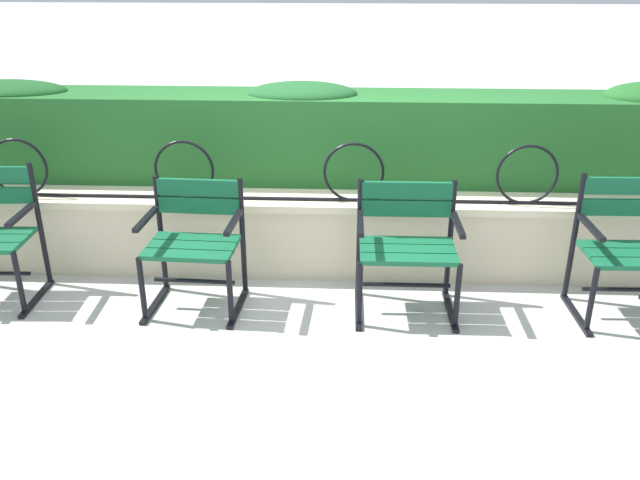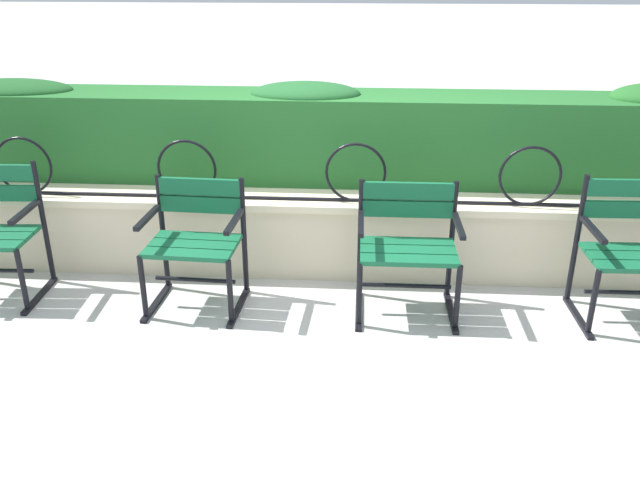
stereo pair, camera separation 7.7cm
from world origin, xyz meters
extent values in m
plane|color=#B7B5AF|center=(0.00, 0.00, 0.00)|extent=(60.00, 60.00, 0.00)
cube|color=beige|center=(0.00, 0.79, 0.26)|extent=(8.20, 0.35, 0.52)
cube|color=beige|center=(0.00, 0.79, 0.55)|extent=(8.20, 0.41, 0.05)
cylinder|color=black|center=(0.00, 0.71, 0.58)|extent=(7.64, 0.02, 0.02)
torus|color=black|center=(-2.14, 0.71, 0.78)|extent=(0.42, 0.02, 0.42)
torus|color=black|center=(-0.97, 0.71, 0.78)|extent=(0.42, 0.02, 0.42)
torus|color=black|center=(0.20, 0.71, 0.78)|extent=(0.42, 0.02, 0.42)
torus|color=black|center=(1.37, 0.71, 0.78)|extent=(0.42, 0.02, 0.42)
cube|color=#236028|center=(0.00, 1.24, 0.89)|extent=(8.04, 0.54, 0.64)
ellipsoid|color=#1E5324|center=(-2.42, 1.24, 1.21)|extent=(0.96, 0.49, 0.16)
ellipsoid|color=#205628|center=(-0.19, 1.24, 1.21)|extent=(0.81, 0.49, 0.17)
cylinder|color=black|center=(-1.94, 0.47, 0.45)|extent=(0.04, 0.04, 0.89)
cylinder|color=black|center=(-1.92, 0.04, 0.22)|extent=(0.04, 0.04, 0.44)
cube|color=black|center=(-1.93, 0.23, 0.01)|extent=(0.06, 0.52, 0.02)
cube|color=black|center=(-1.93, 0.23, 0.62)|extent=(0.05, 0.40, 0.03)
cube|color=#145B38|center=(-0.83, 0.04, 0.44)|extent=(0.56, 0.15, 0.03)
cube|color=#145B38|center=(-0.82, 0.18, 0.44)|extent=(0.56, 0.15, 0.03)
cube|color=#145B38|center=(-0.82, 0.31, 0.44)|extent=(0.56, 0.15, 0.03)
cube|color=#145B38|center=(-0.81, 0.42, 0.76)|extent=(0.56, 0.06, 0.11)
cube|color=#145B38|center=(-0.81, 0.42, 0.63)|extent=(0.56, 0.06, 0.11)
cylinder|color=black|center=(-0.53, 0.40, 0.41)|extent=(0.04, 0.04, 0.83)
cylinder|color=black|center=(-0.55, -0.03, 0.22)|extent=(0.04, 0.04, 0.44)
cube|color=black|center=(-0.54, 0.16, 0.01)|extent=(0.07, 0.52, 0.02)
cube|color=black|center=(-0.54, 0.16, 0.62)|extent=(0.06, 0.40, 0.03)
cylinder|color=black|center=(-1.09, 0.43, 0.41)|extent=(0.04, 0.04, 0.83)
cylinder|color=black|center=(-1.11, 0.00, 0.22)|extent=(0.04, 0.04, 0.44)
cube|color=black|center=(-1.10, 0.19, 0.01)|extent=(0.07, 0.52, 0.02)
cube|color=black|center=(-1.10, 0.19, 0.62)|extent=(0.06, 0.40, 0.03)
cylinder|color=black|center=(-0.82, 0.18, 0.20)|extent=(0.53, 0.05, 0.03)
cube|color=#145B38|center=(0.55, 0.05, 0.44)|extent=(0.60, 0.13, 0.03)
cube|color=#145B38|center=(0.55, 0.19, 0.44)|extent=(0.60, 0.13, 0.03)
cube|color=#145B38|center=(0.54, 0.32, 0.44)|extent=(0.60, 0.13, 0.03)
cube|color=#145B38|center=(0.54, 0.43, 0.76)|extent=(0.60, 0.03, 0.11)
cube|color=#145B38|center=(0.54, 0.43, 0.63)|extent=(0.60, 0.03, 0.11)
cylinder|color=black|center=(0.84, 0.43, 0.41)|extent=(0.04, 0.04, 0.83)
cylinder|color=black|center=(0.85, 0.00, 0.22)|extent=(0.04, 0.04, 0.44)
cube|color=black|center=(0.85, 0.19, 0.01)|extent=(0.04, 0.52, 0.02)
cube|color=black|center=(0.85, 0.19, 0.62)|extent=(0.04, 0.40, 0.03)
cylinder|color=black|center=(0.24, 0.43, 0.41)|extent=(0.04, 0.04, 0.83)
cylinder|color=black|center=(0.25, 0.00, 0.22)|extent=(0.04, 0.04, 0.44)
cube|color=black|center=(0.25, 0.19, 0.01)|extent=(0.04, 0.52, 0.02)
cube|color=black|center=(0.25, 0.19, 0.62)|extent=(0.04, 0.40, 0.03)
cylinder|color=black|center=(0.55, 0.19, 0.20)|extent=(0.57, 0.03, 0.03)
cube|color=#145B38|center=(1.92, 0.05, 0.44)|extent=(0.53, 0.14, 0.03)
cube|color=#145B38|center=(1.91, 0.19, 0.44)|extent=(0.53, 0.14, 0.03)
cube|color=#145B38|center=(1.91, 0.33, 0.44)|extent=(0.53, 0.14, 0.03)
cube|color=#145B38|center=(1.91, 0.43, 0.81)|extent=(0.53, 0.04, 0.11)
cube|color=#145B38|center=(1.91, 0.43, 0.66)|extent=(0.53, 0.04, 0.11)
cylinder|color=black|center=(1.64, 0.42, 0.44)|extent=(0.04, 0.04, 0.89)
cylinder|color=black|center=(1.65, -0.01, 0.22)|extent=(0.04, 0.04, 0.44)
cube|color=black|center=(1.65, 0.18, 0.01)|extent=(0.05, 0.52, 0.02)
cube|color=black|center=(1.65, 0.18, 0.62)|extent=(0.05, 0.40, 0.03)
cylinder|color=black|center=(1.91, 0.19, 0.20)|extent=(0.50, 0.04, 0.03)
camera|label=1|loc=(0.18, -3.61, 2.15)|focal=37.10mm
camera|label=2|loc=(0.25, -3.61, 2.15)|focal=37.10mm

